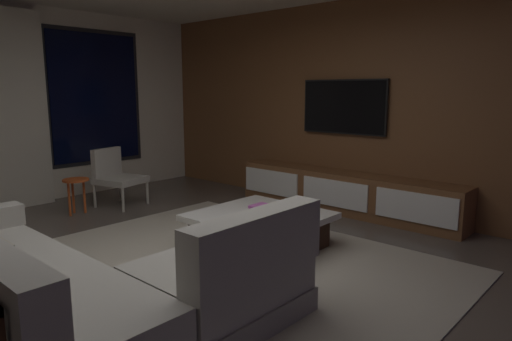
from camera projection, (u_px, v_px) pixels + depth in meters
floor at (179, 278)px, 3.82m from camera, size 9.20×9.20×0.00m
media_wall at (365, 107)px, 5.82m from camera, size 0.12×7.80×2.70m
area_rug at (218, 269)px, 4.01m from camera, size 3.20×3.80×0.01m
sectional_couch at (75, 289)px, 2.95m from camera, size 1.98×2.50×0.82m
coffee_table at (260, 230)px, 4.51m from camera, size 1.16×1.16×0.36m
book_stack_on_coffee_table at (262, 208)px, 4.61m from camera, size 0.27×0.18×0.05m
accent_chair_near_window at (116, 174)px, 6.19m from camera, size 0.67×0.68×0.78m
side_stool at (76, 186)px, 5.73m from camera, size 0.32×0.32×0.46m
media_console at (347, 194)px, 5.84m from camera, size 0.46×3.10×0.52m
mounted_tv at (344, 107)px, 5.91m from camera, size 0.05×1.22×0.70m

